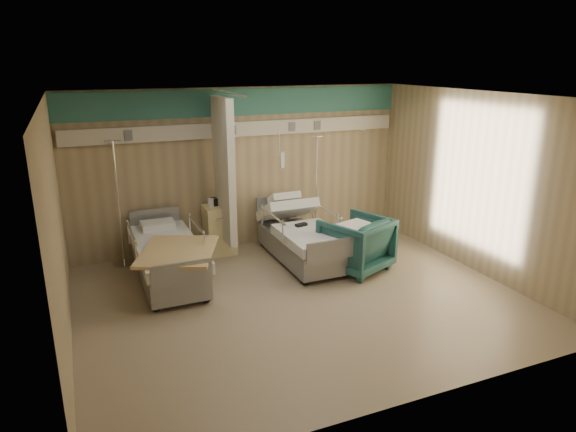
{
  "coord_description": "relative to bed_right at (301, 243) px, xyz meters",
  "views": [
    {
      "loc": [
        -2.73,
        -6.0,
        3.25
      ],
      "look_at": [
        0.06,
        0.6,
        1.05
      ],
      "focal_mm": 32.0,
      "sensor_mm": 36.0,
      "label": 1
    }
  ],
  "objects": [
    {
      "name": "iv_stand_right",
      "position": [
        0.73,
        0.98,
        0.08
      ],
      "size": [
        0.34,
        0.34,
        1.93
      ],
      "rotation": [
        0.0,
        0.0,
        -0.41
      ],
      "color": "silver",
      "rests_on": "ground"
    },
    {
      "name": "visitor_armchair",
      "position": [
        0.65,
        -0.66,
        0.12
      ],
      "size": [
        1.22,
        1.23,
        0.87
      ],
      "primitive_type": "imported",
      "rotation": [
        0.0,
        0.0,
        3.53
      ],
      "color": "#1F4E4C",
      "rests_on": "ground"
    },
    {
      "name": "toiletry_bag",
      "position": [
        -1.15,
        0.96,
        0.6
      ],
      "size": [
        0.27,
        0.22,
        0.13
      ],
      "primitive_type": "cube",
      "rotation": [
        0.0,
        0.0,
        -0.34
      ],
      "color": "black",
      "rests_on": "bedside_cabinet"
    },
    {
      "name": "white_cup",
      "position": [
        -1.28,
        0.91,
        0.6
      ],
      "size": [
        0.11,
        0.11,
        0.14
      ],
      "primitive_type": "cylinder",
      "rotation": [
        0.0,
        0.0,
        -0.16
      ],
      "color": "white",
      "rests_on": "bedside_cabinet"
    },
    {
      "name": "call_remote",
      "position": [
        -0.03,
        -0.04,
        0.34
      ],
      "size": [
        0.21,
        0.12,
        0.04
      ],
      "primitive_type": "cube",
      "rotation": [
        0.0,
        0.0,
        0.19
      ],
      "color": "black",
      "rests_on": "bed_right"
    },
    {
      "name": "bedside_cabinet",
      "position": [
        -1.15,
        0.9,
        0.11
      ],
      "size": [
        0.5,
        0.48,
        0.85
      ],
      "primitive_type": "cube",
      "color": "#F5E599",
      "rests_on": "ground"
    },
    {
      "name": "waffle_blanket",
      "position": [
        0.62,
        -0.7,
        0.59
      ],
      "size": [
        0.73,
        0.68,
        0.07
      ],
      "primitive_type": "cube",
      "rotation": [
        0.0,
        0.0,
        3.41
      ],
      "color": "white",
      "rests_on": "visitor_armchair"
    },
    {
      "name": "iv_stand_left",
      "position": [
        -2.76,
        0.97,
        0.11
      ],
      "size": [
        0.37,
        0.37,
        2.06
      ],
      "rotation": [
        0.0,
        0.0,
        -0.21
      ],
      "color": "silver",
      "rests_on": "ground"
    },
    {
      "name": "bed_right",
      "position": [
        0.0,
        0.0,
        0.0
      ],
      "size": [
        1.0,
        2.16,
        0.63
      ],
      "primitive_type": null,
      "color": "white",
      "rests_on": "ground"
    },
    {
      "name": "ground",
      "position": [
        -0.6,
        -1.3,
        -0.32
      ],
      "size": [
        6.0,
        5.0,
        0.0
      ],
      "primitive_type": "cube",
      "color": "gray",
      "rests_on": "ground"
    },
    {
      "name": "bed_left",
      "position": [
        -2.2,
        0.0,
        0.0
      ],
      "size": [
        1.0,
        2.16,
        0.63
      ],
      "primitive_type": null,
      "color": "white",
      "rests_on": "ground"
    },
    {
      "name": "tan_blanket",
      "position": [
        -2.12,
        -0.46,
        0.34
      ],
      "size": [
        1.4,
        1.54,
        0.04
      ],
      "primitive_type": "cube",
      "rotation": [
        0.0,
        0.0,
        -0.39
      ],
      "color": "tan",
      "rests_on": "bed_left"
    },
    {
      "name": "room_walls",
      "position": [
        -0.63,
        -1.05,
        1.55
      ],
      "size": [
        6.04,
        5.04,
        2.82
      ],
      "color": "tan",
      "rests_on": "ground"
    }
  ]
}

